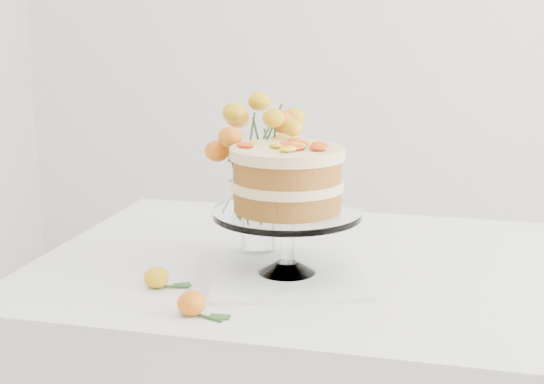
# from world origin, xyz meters

# --- Properties ---
(table) EXTENTS (1.43, 0.93, 0.76)m
(table) POSITION_xyz_m (0.00, 0.00, 0.67)
(table) COLOR #A3835F
(table) RESTS_ON ground
(napkin) EXTENTS (0.40, 0.40, 0.01)m
(napkin) POSITION_xyz_m (-0.13, -0.12, 0.76)
(napkin) COLOR white
(napkin) RESTS_ON table
(cake_stand) EXTENTS (0.31, 0.31, 0.28)m
(cake_stand) POSITION_xyz_m (-0.13, -0.12, 0.95)
(cake_stand) COLOR white
(cake_stand) RESTS_ON napkin
(rose_vase) EXTENTS (0.33, 0.33, 0.39)m
(rose_vase) POSITION_xyz_m (-0.23, 0.02, 0.99)
(rose_vase) COLOR white
(rose_vase) RESTS_ON table
(loose_rose_near) EXTENTS (0.09, 0.05, 0.04)m
(loose_rose_near) POSITION_xyz_m (-0.37, -0.25, 0.78)
(loose_rose_near) COLOR gold
(loose_rose_near) RESTS_ON table
(loose_rose_far) EXTENTS (0.09, 0.05, 0.05)m
(loose_rose_far) POSITION_xyz_m (-0.25, -0.36, 0.78)
(loose_rose_far) COLOR #C83D09
(loose_rose_far) RESTS_ON table
(stray_petal_a) EXTENTS (0.03, 0.02, 0.00)m
(stray_petal_a) POSITION_xyz_m (-0.12, -0.10, 0.76)
(stray_petal_a) COLOR yellow
(stray_petal_a) RESTS_ON table
(stray_petal_b) EXTENTS (0.03, 0.02, 0.00)m
(stray_petal_b) POSITION_xyz_m (-0.02, -0.14, 0.76)
(stray_petal_b) COLOR yellow
(stray_petal_b) RESTS_ON table
(stray_petal_c) EXTENTS (0.03, 0.02, 0.00)m
(stray_petal_c) POSITION_xyz_m (0.02, -0.18, 0.76)
(stray_petal_c) COLOR yellow
(stray_petal_c) RESTS_ON table
(stray_petal_d) EXTENTS (0.03, 0.02, 0.00)m
(stray_petal_d) POSITION_xyz_m (-0.26, -0.05, 0.76)
(stray_petal_d) COLOR yellow
(stray_petal_d) RESTS_ON table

